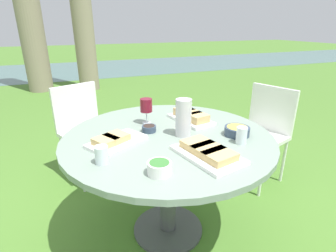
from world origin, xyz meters
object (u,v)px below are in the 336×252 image
chair_near_right (83,124)px  water_pitcher (183,118)px  chair_near_left (263,127)px  dining_table (168,150)px  wine_glass (146,106)px

chair_near_right → water_pitcher: size_ratio=3.80×
chair_near_left → chair_near_right: (-1.53, 0.70, 0.00)m
dining_table → water_pitcher: 0.24m
chair_near_left → water_pitcher: water_pitcher is taller
chair_near_left → wine_glass: (-1.15, -0.09, 0.36)m
chair_near_right → water_pitcher: water_pitcher is taller
chair_near_left → chair_near_right: size_ratio=1.00×
dining_table → chair_near_left: 1.15m
water_pitcher → wine_glass: bearing=116.9°
dining_table → wine_glass: size_ratio=7.38×
chair_near_left → wine_glass: size_ratio=4.95×
chair_near_right → dining_table: bearing=-67.0°
dining_table → chair_near_right: size_ratio=1.49×
wine_glass → water_pitcher: bearing=-63.1°
chair_near_left → wine_glass: bearing=-175.6°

